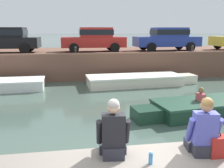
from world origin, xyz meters
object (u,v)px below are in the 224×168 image
backpack_on_ledge (217,146)px  car_leftmost_black (7,39)px  car_left_inner_red (94,38)px  person_seated_right (204,132)px  mooring_bollard_mid (76,50)px  bottle_drink (151,158)px  motorboat_passing (211,106)px  boat_moored_central_cream (139,80)px  mooring_bollard_east (192,49)px  person_seated_left (113,134)px  car_centre_blue (167,38)px

backpack_on_ledge → car_leftmost_black: bearing=115.4°
car_left_inner_red → backpack_on_ledge: bearing=-86.5°
car_left_inner_red → backpack_on_ledge: size_ratio=9.96×
person_seated_right → backpack_on_ledge: 0.30m
mooring_bollard_mid → bottle_drink: (0.92, -11.43, -0.73)m
motorboat_passing → boat_moored_central_cream: bearing=105.0°
car_left_inner_red → person_seated_right: bearing=-87.2°
car_leftmost_black → mooring_bollard_mid: car_leftmost_black is taller
boat_moored_central_cream → mooring_bollard_east: size_ratio=13.89×
bottle_drink → car_leftmost_black: bearing=111.2°
motorboat_passing → car_left_inner_red: 9.27m
motorboat_passing → car_leftmost_black: car_leftmost_black is taller
person_seated_left → person_seated_right: 1.46m
mooring_bollard_east → bottle_drink: mooring_bollard_east is taller
boat_moored_central_cream → mooring_bollard_mid: (-3.36, 1.79, 1.54)m
mooring_bollard_mid → mooring_bollard_east: (7.24, 0.00, 0.00)m
motorboat_passing → backpack_on_ledge: backpack_on_ledge is taller
mooring_bollard_east → person_seated_right: mooring_bollard_east is taller
car_centre_blue → mooring_bollard_east: 1.97m
car_centre_blue → person_seated_right: bearing=-108.7°
car_left_inner_red → mooring_bollard_east: car_left_inner_red is taller
car_centre_blue → person_seated_right: size_ratio=4.53×
mooring_bollard_east → person_seated_right: bearing=-115.6°
mooring_bollard_mid → person_seated_right: 11.41m
person_seated_right → backpack_on_ledge: (0.18, -0.11, -0.20)m
motorboat_passing → car_centre_blue: (1.49, 8.33, 2.15)m
car_leftmost_black → backpack_on_ledge: 14.34m
motorboat_passing → bottle_drink: bottle_drink is taller
boat_moored_central_cream → person_seated_left: (-2.96, -9.31, 1.08)m
boat_moored_central_cream → car_centre_blue: 4.87m
boat_moored_central_cream → bottle_drink: size_ratio=30.31×
boat_moored_central_cream → backpack_on_ledge: backpack_on_ledge is taller
bottle_drink → backpack_on_ledge: backpack_on_ledge is taller
person_seated_right → person_seated_left: bearing=174.0°
car_left_inner_red → person_seated_right: (0.62, -12.79, -1.06)m
boat_moored_central_cream → person_seated_right: size_ratio=6.41×
motorboat_passing → car_centre_blue: bearing=79.8°
boat_moored_central_cream → mooring_bollard_east: bearing=24.7°
boat_moored_central_cream → person_seated_right: (-1.50, -9.47, 1.08)m
mooring_bollard_east → car_centre_blue: bearing=124.4°
boat_moored_central_cream → person_seated_right: person_seated_right is taller
motorboat_passing → backpack_on_ledge: (-2.66, -4.57, 0.88)m
car_leftmost_black → bottle_drink: 13.98m
mooring_bollard_mid → person_seated_left: bearing=-87.9°
motorboat_passing → person_seated_left: 6.18m
car_left_inner_red → car_centre_blue: same height
car_centre_blue → mooring_bollard_east: bearing=-55.6°
bottle_drink → backpack_on_ledge: bearing=3.6°
motorboat_passing → mooring_bollard_mid: size_ratio=12.73×
mooring_bollard_mid → mooring_bollard_east: size_ratio=1.00×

